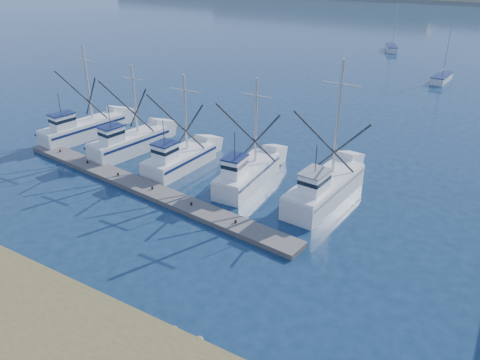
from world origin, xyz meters
The scene contains 5 objects.
ground centered at (0.00, 0.00, 0.00)m, with size 500.00×500.00×0.00m, color #0C2238.
floating_dock centered at (-8.48, 6.76, 0.19)m, with size 27.93×1.86×0.37m, color #5E5854.
trawler_fleet centered at (-7.99, 11.67, 0.99)m, with size 28.46×8.79×10.08m.
sailboat_near centered at (5.20, 53.77, 0.50)m, with size 2.19×5.51×8.10m.
sailboat_far centered at (-6.89, 73.15, 0.50)m, with size 3.42×5.59×8.10m.
Camera 1 is at (14.36, -16.96, 16.58)m, focal length 35.00 mm.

